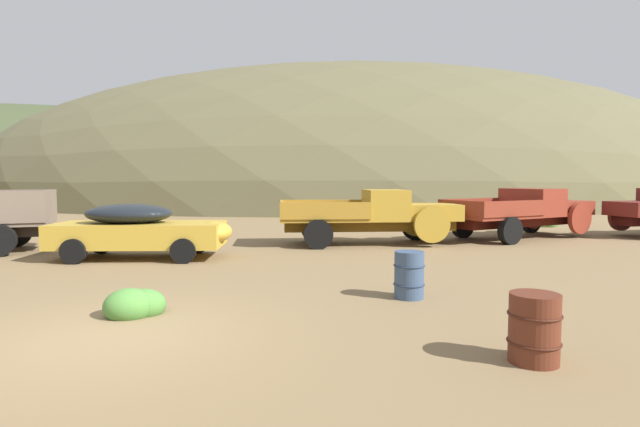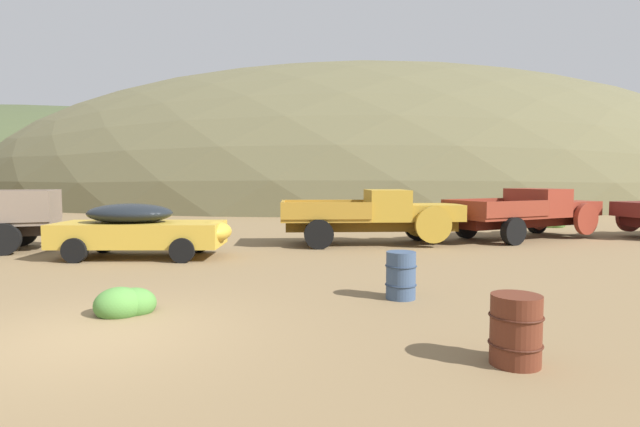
# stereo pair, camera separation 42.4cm
# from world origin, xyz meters

# --- Properties ---
(ground_plane) EXTENTS (300.00, 300.00, 0.00)m
(ground_plane) POSITION_xyz_m (0.00, 0.00, 0.00)
(ground_plane) COLOR olive
(hill_far_left) EXTENTS (117.49, 57.32, 25.01)m
(hill_far_left) POSITION_xyz_m (-20.81, 74.53, 0.00)
(hill_far_left) COLOR #424C2D
(hill_far_left) RESTS_ON ground
(hill_far_right) EXTENTS (91.51, 74.81, 30.74)m
(hill_far_right) POSITION_xyz_m (22.71, 56.14, 0.00)
(hill_far_right) COLOR brown
(hill_far_right) RESTS_ON ground
(car_faded_yellow) EXTENTS (5.21, 2.80, 1.57)m
(car_faded_yellow) POSITION_xyz_m (-0.18, 7.51, 0.82)
(car_faded_yellow) COLOR gold
(car_faded_yellow) RESTS_ON ground
(truck_mustard) EXTENTS (6.39, 3.01, 1.89)m
(truck_mustard) POSITION_xyz_m (7.51, 8.84, 1.01)
(truck_mustard) COLOR #593D12
(truck_mustard) RESTS_ON ground
(truck_rust_red) EXTENTS (6.64, 3.75, 1.89)m
(truck_rust_red) POSITION_xyz_m (13.76, 9.36, 1.01)
(truck_rust_red) COLOR #42140D
(truck_rust_red) RESTS_ON ground
(oil_drum_spare) EXTENTS (0.65, 0.65, 0.87)m
(oil_drum_spare) POSITION_xyz_m (5.34, -2.27, 0.43)
(oil_drum_spare) COLOR #5B2819
(oil_drum_spare) RESTS_ON ground
(oil_drum_foreground) EXTENTS (0.60, 0.60, 0.90)m
(oil_drum_foreground) POSITION_xyz_m (5.21, 1.23, 0.45)
(oil_drum_foreground) COLOR #384C6B
(oil_drum_foreground) RESTS_ON ground
(bush_between_trucks) EXTENTS (1.41, 1.26, 1.05)m
(bush_between_trucks) POSITION_xyz_m (17.33, 13.06, 0.26)
(bush_between_trucks) COLOR #5B8E42
(bush_between_trucks) RESTS_ON ground
(bush_front_left) EXTENTS (1.01, 0.80, 0.60)m
(bush_front_left) POSITION_xyz_m (0.26, 1.22, 0.16)
(bush_front_left) COLOR #4C8438
(bush_front_left) RESTS_ON ground
(bush_back_edge) EXTENTS (0.74, 0.65, 0.63)m
(bush_back_edge) POSITION_xyz_m (-0.63, 9.61, 0.16)
(bush_back_edge) COLOR #4C8438
(bush_back_edge) RESTS_ON ground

